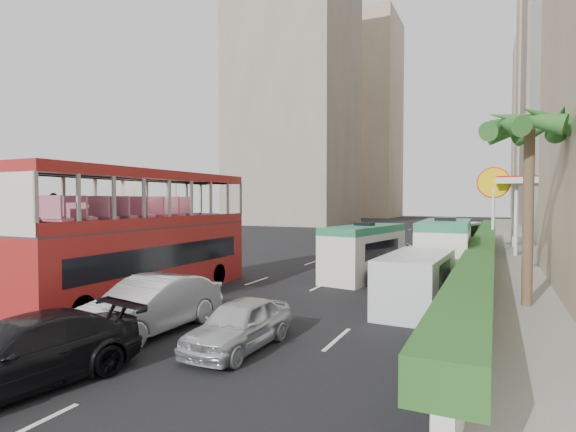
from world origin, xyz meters
The scene contains 19 objects.
ground_plane centered at (0.00, 0.00, 0.00)m, with size 200.00×200.00×0.00m, color black.
double_decker_bus centered at (-6.00, 0.00, 2.53)m, with size 2.50×11.00×5.06m, color #A31E1C.
car_silver_lane_a centered at (-2.39, -3.66, 0.00)m, with size 1.72×4.94×1.63m, color silver.
car_silver_lane_b centered at (0.72, -3.80, 0.00)m, with size 1.53×3.80×1.29m, color silver.
car_black centered at (-2.06, -7.87, 0.00)m, with size 2.03×5.00×1.45m, color black.
van_asset centered at (0.99, 12.75, 0.00)m, with size 2.39×5.18×1.44m, color silver.
minibus_near centered at (0.85, 7.92, 1.32)m, with size 1.98×5.94×2.63m, color silver.
minibus_far centered at (4.55, 9.19, 1.45)m, with size 2.18×6.54×2.90m, color silver.
panel_van_near centered at (4.23, 2.49, 0.99)m, with size 1.97×4.93×1.97m, color silver.
panel_van_far centered at (4.19, 25.08, 1.03)m, with size 2.06×5.15×2.06m, color silver.
sidewalk centered at (9.00, 25.00, 0.09)m, with size 6.00×120.00×0.18m, color #99968C.
kerb_wall centered at (6.20, 14.00, 0.68)m, with size 0.30×44.00×1.00m, color silver.
hedge centered at (6.20, 14.00, 1.53)m, with size 1.10×44.00×0.70m, color #2D6626.
palm_tree centered at (7.80, 4.00, 3.38)m, with size 0.36×0.36×6.40m, color brown.
shell_station centered at (10.00, 23.00, 2.75)m, with size 6.50×8.00×5.50m, color silver.
tower_far_a centered at (17.00, 82.00, 22.00)m, with size 14.00×14.00×44.00m, color tan.
tower_far_b centered at (17.00, 104.00, 20.00)m, with size 14.00×14.00×40.00m, color gray.
tower_left_a centered at (-24.00, 55.00, 26.00)m, with size 18.00×18.00×52.00m, color gray.
tower_left_b centered at (-22.00, 90.00, 23.00)m, with size 16.00×16.00×46.00m, color tan.
Camera 1 is at (6.77, -13.82, 3.89)m, focal length 28.00 mm.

